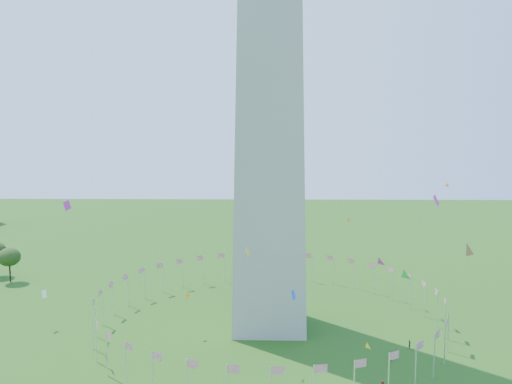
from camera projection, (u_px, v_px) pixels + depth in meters
flag_ring at (269, 308)px, 118.82m from camera, size 80.24×80.24×9.00m
kites_aloft at (327, 269)px, 94.32m from camera, size 105.26×62.90×32.65m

